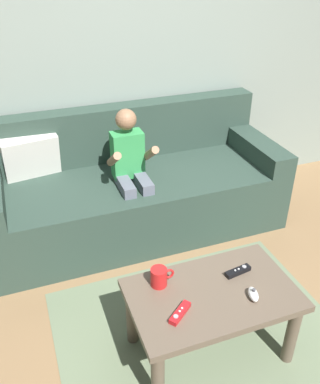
{
  "coord_description": "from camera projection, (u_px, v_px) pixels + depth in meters",
  "views": [
    {
      "loc": [
        -0.83,
        -0.94,
        1.81
      ],
      "look_at": [
        -0.14,
        0.92,
        0.62
      ],
      "focal_mm": 38.62,
      "sensor_mm": 36.0,
      "label": 1
    }
  ],
  "objects": [
    {
      "name": "wall_back",
      "position": [
        128.0,
        39.0,
        2.83
      ],
      "size": [
        5.12,
        0.05,
        2.5
      ],
      "primitive_type": "cube",
      "color": "gray",
      "rests_on": "ground"
    },
    {
      "name": "couch",
      "position": [
        132.0,
        189.0,
        2.97
      ],
      "size": [
        2.07,
        0.8,
        0.83
      ],
      "color": "#2D4238",
      "rests_on": "ground"
    },
    {
      "name": "person_seated_on_couch",
      "position": [
        132.0,
        171.0,
        2.69
      ],
      "size": [
        0.29,
        0.36,
        0.93
      ],
      "color": "slate",
      "rests_on": "ground"
    },
    {
      "name": "coffee_table",
      "position": [
        212.0,
        303.0,
        1.98
      ],
      "size": [
        0.79,
        0.49,
        0.4
      ],
      "color": "brown",
      "rests_on": "ground"
    },
    {
      "name": "area_rug",
      "position": [
        208.0,
        348.0,
        2.15
      ],
      "size": [
        1.5,
        1.38,
        0.01
      ],
      "primitive_type": "cube",
      "color": "#6B7A5B",
      "rests_on": "ground"
    },
    {
      "name": "game_remote_red_near_edge",
      "position": [
        180.0,
        313.0,
        1.82
      ],
      "size": [
        0.13,
        0.11,
        0.03
      ],
      "color": "red",
      "rests_on": "coffee_table"
    },
    {
      "name": "nunchuk_white",
      "position": [
        253.0,
        294.0,
        1.9
      ],
      "size": [
        0.07,
        0.1,
        0.05
      ],
      "color": "white",
      "rests_on": "coffee_table"
    },
    {
      "name": "game_remote_black_far_corner",
      "position": [
        238.0,
        271.0,
        2.05
      ],
      "size": [
        0.14,
        0.06,
        0.03
      ],
      "color": "black",
      "rests_on": "coffee_table"
    },
    {
      "name": "coffee_mug",
      "position": [
        159.0,
        277.0,
        1.96
      ],
      "size": [
        0.12,
        0.08,
        0.09
      ],
      "color": "red",
      "rests_on": "coffee_table"
    }
  ]
}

